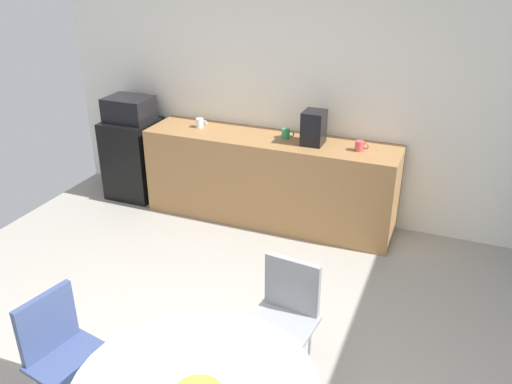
# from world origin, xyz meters

# --- Properties ---
(wall_back) EXTENTS (6.00, 0.10, 2.60)m
(wall_back) POSITION_xyz_m (0.00, 3.00, 1.30)
(wall_back) COLOR white
(wall_back) RESTS_ON ground_plane
(counter_block) EXTENTS (2.56, 0.60, 0.90)m
(counter_block) POSITION_xyz_m (-0.55, 2.65, 0.45)
(counter_block) COLOR #9E7042
(counter_block) RESTS_ON ground_plane
(mini_fridge) EXTENTS (0.54, 0.54, 0.88)m
(mini_fridge) POSITION_xyz_m (-2.18, 2.65, 0.44)
(mini_fridge) COLOR black
(mini_fridge) RESTS_ON ground_plane
(microwave) EXTENTS (0.48, 0.38, 0.26)m
(microwave) POSITION_xyz_m (-2.18, 2.65, 1.01)
(microwave) COLOR black
(microwave) RESTS_ON mini_fridge
(chair_gray) EXTENTS (0.46, 0.46, 0.83)m
(chair_gray) POSITION_xyz_m (0.32, 0.64, 0.52)
(chair_gray) COLOR silver
(chair_gray) RESTS_ON ground_plane
(chair_navy) EXTENTS (0.49, 0.49, 0.83)m
(chair_navy) POSITION_xyz_m (-0.78, -0.18, 0.52)
(chair_navy) COLOR silver
(chair_navy) RESTS_ON ground_plane
(mug_white) EXTENTS (0.13, 0.08, 0.09)m
(mug_white) POSITION_xyz_m (0.34, 2.63, 0.95)
(mug_white) COLOR #D84C4C
(mug_white) RESTS_ON counter_block
(mug_green) EXTENTS (0.13, 0.08, 0.09)m
(mug_green) POSITION_xyz_m (-0.40, 2.70, 0.95)
(mug_green) COLOR #338C59
(mug_green) RESTS_ON counter_block
(mug_red) EXTENTS (0.13, 0.08, 0.09)m
(mug_red) POSITION_xyz_m (-1.34, 2.68, 0.95)
(mug_red) COLOR white
(mug_red) RESTS_ON counter_block
(coffee_maker) EXTENTS (0.20, 0.24, 0.32)m
(coffee_maker) POSITION_xyz_m (-0.11, 2.65, 1.06)
(coffee_maker) COLOR black
(coffee_maker) RESTS_ON counter_block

